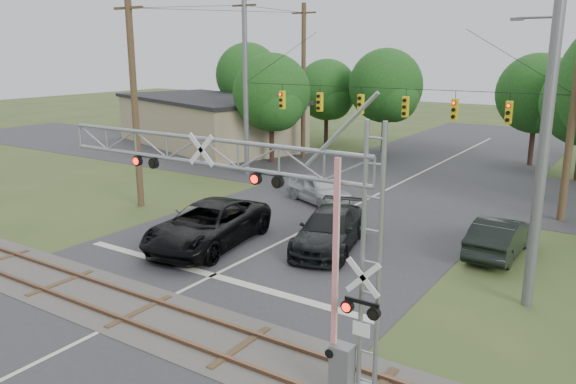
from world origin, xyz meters
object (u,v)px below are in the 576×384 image
Objects in this scene: pickup_black at (208,225)px; streetlight at (549,97)px; sedan_silver at (319,189)px; traffic_signal_span at (399,96)px; commercial_building at (207,121)px; crossing_gantry at (259,215)px; car_dark at (330,230)px.

streetlight is (10.05, 16.46, 4.63)m from pickup_black.
pickup_black is 1.48× the size of sedan_silver.
commercial_building is at bearing 159.27° from traffic_signal_span.
crossing_gantry is 0.53× the size of traffic_signal_span.
crossing_gantry is 2.29× the size of sedan_silver.
car_dark is at bearing -83.04° from traffic_signal_span.
crossing_gantry is 16.69m from sedan_silver.
crossing_gantry reaches higher than sedan_silver.
pickup_black reaches higher than sedan_silver.
crossing_gantry is 18.86m from traffic_signal_span.
crossing_gantry is at bearing -86.05° from car_dark.
commercial_building is (-17.49, 19.91, 1.17)m from pickup_black.
pickup_black is at bearing 139.24° from crossing_gantry.
sedan_silver is 13.38m from streetlight.
car_dark is 15.78m from streetlight.
traffic_signal_span is 0.98× the size of commercial_building.
commercial_building is at bearing 82.63° from sedan_silver.
pickup_black is 5.08m from car_dark.
traffic_signal_span is 4.36× the size of sedan_silver.
pickup_black is at bearing -105.06° from traffic_signal_span.
crossing_gantry is 22.97m from streetlight.
crossing_gantry is at bearing -96.88° from streetlight.
sedan_silver is (-6.90, 14.82, -3.34)m from crossing_gantry.
crossing_gantry is 36.13m from commercial_building.
car_dark is 1.25× the size of sedan_silver.
car_dark is at bearing 21.50° from pickup_black.
commercial_building is (-24.80, 26.20, -2.01)m from crossing_gantry.
streetlight is at bearing -25.47° from sedan_silver.
streetlight reaches higher than commercial_building.
car_dark is at bearing 108.19° from crossing_gantry.
traffic_signal_span is 8.11m from streetlight.
sedan_silver is at bearing 79.14° from pickup_black.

